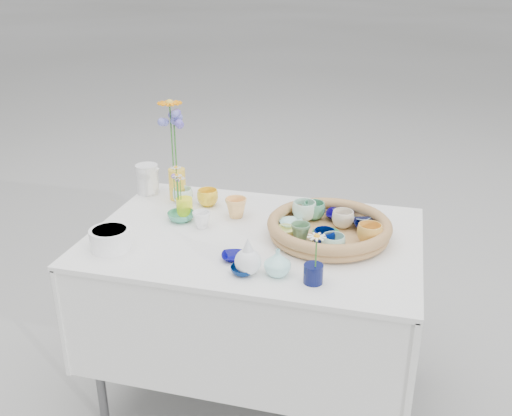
% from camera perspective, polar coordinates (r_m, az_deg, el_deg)
% --- Properties ---
extents(ground, '(80.00, 80.00, 0.00)m').
position_cam_1_polar(ground, '(2.63, -0.12, -17.86)').
color(ground, '#A3A3A3').
extents(display_table, '(1.26, 0.86, 0.77)m').
position_cam_1_polar(display_table, '(2.63, -0.12, -17.86)').
color(display_table, white).
rests_on(display_table, ground).
extents(wicker_tray, '(0.47, 0.47, 0.08)m').
position_cam_1_polar(wicker_tray, '(2.19, 7.31, -2.04)').
color(wicker_tray, brown).
rests_on(wicker_tray, display_table).
extents(tray_ceramic_0, '(0.12, 0.12, 0.03)m').
position_cam_1_polar(tray_ceramic_0, '(2.32, 8.37, -0.77)').
color(tray_ceramic_0, '#060044').
rests_on(tray_ceramic_0, wicker_tray).
extents(tray_ceramic_1, '(0.14, 0.14, 0.03)m').
position_cam_1_polar(tray_ceramic_1, '(2.25, 11.23, -1.77)').
color(tray_ceramic_1, black).
rests_on(tray_ceramic_1, wicker_tray).
extents(tray_ceramic_2, '(0.11, 0.11, 0.07)m').
position_cam_1_polar(tray_ceramic_2, '(2.13, 11.29, -2.53)').
color(tray_ceramic_2, gold).
rests_on(tray_ceramic_2, wicker_tray).
extents(tray_ceramic_3, '(0.12, 0.12, 0.03)m').
position_cam_1_polar(tray_ceramic_3, '(2.14, 7.00, -2.80)').
color(tray_ceramic_3, '#469E53').
rests_on(tray_ceramic_3, wicker_tray).
extents(tray_ceramic_4, '(0.09, 0.09, 0.07)m').
position_cam_1_polar(tray_ceramic_4, '(2.12, 4.48, -2.43)').
color(tray_ceramic_4, '#59875C').
rests_on(tray_ceramic_4, wicker_tray).
extents(tray_ceramic_5, '(0.12, 0.12, 0.02)m').
position_cam_1_polar(tray_ceramic_5, '(2.24, 3.53, -1.57)').
color(tray_ceramic_5, '#A4DCD6').
rests_on(tray_ceramic_5, wicker_tray).
extents(tray_ceramic_6, '(0.13, 0.13, 0.08)m').
position_cam_1_polar(tray_ceramic_6, '(2.29, 4.85, -0.27)').
color(tray_ceramic_6, silver).
rests_on(tray_ceramic_6, wicker_tray).
extents(tray_ceramic_7, '(0.10, 0.10, 0.07)m').
position_cam_1_polar(tray_ceramic_7, '(2.24, 8.68, -1.10)').
color(tray_ceramic_7, beige).
rests_on(tray_ceramic_7, wicker_tray).
extents(tray_ceramic_8, '(0.13, 0.13, 0.03)m').
position_cam_1_polar(tray_ceramic_8, '(2.33, 10.31, -0.86)').
color(tray_ceramic_8, '#85B2E6').
rests_on(tray_ceramic_8, wicker_tray).
extents(tray_ceramic_9, '(0.08, 0.08, 0.06)m').
position_cam_1_polar(tray_ceramic_9, '(2.08, 6.84, -3.00)').
color(tray_ceramic_9, '#000C4F').
rests_on(tray_ceramic_9, wicker_tray).
extents(tray_ceramic_10, '(0.09, 0.09, 0.03)m').
position_cam_1_polar(tray_ceramic_10, '(2.17, 2.97, -2.30)').
color(tray_ceramic_10, '#EEF089').
rests_on(tray_ceramic_10, wicker_tray).
extents(tray_ceramic_11, '(0.10, 0.10, 0.07)m').
position_cam_1_polar(tray_ceramic_11, '(2.04, 7.73, -3.58)').
color(tray_ceramic_11, '#9ACDB8').
rests_on(tray_ceramic_11, wicker_tray).
extents(tray_ceramic_12, '(0.12, 0.12, 0.07)m').
position_cam_1_polar(tray_ceramic_12, '(2.30, 5.83, -0.25)').
color(tray_ceramic_12, '#4B946E').
rests_on(tray_ceramic_12, wicker_tray).
extents(loose_ceramic_0, '(0.11, 0.11, 0.07)m').
position_cam_1_polar(loose_ceramic_0, '(2.47, -4.86, 1.04)').
color(loose_ceramic_0, yellow).
rests_on(loose_ceramic_0, display_table).
extents(loose_ceramic_1, '(0.09, 0.09, 0.08)m').
position_cam_1_polar(loose_ceramic_1, '(2.35, -2.01, 0.03)').
color(loose_ceramic_1, '#FFBD67').
rests_on(loose_ceramic_1, display_table).
extents(loose_ceramic_2, '(0.14, 0.14, 0.03)m').
position_cam_1_polar(loose_ceramic_2, '(2.34, -7.50, -0.84)').
color(loose_ceramic_2, '#409775').
rests_on(loose_ceramic_2, display_table).
extents(loose_ceramic_3, '(0.09, 0.09, 0.07)m').
position_cam_1_polar(loose_ceramic_3, '(2.27, -5.46, -1.16)').
color(loose_ceramic_3, white).
rests_on(loose_ceramic_3, display_table).
extents(loose_ceramic_4, '(0.11, 0.11, 0.02)m').
position_cam_1_polar(loose_ceramic_4, '(2.03, -2.26, -4.89)').
color(loose_ceramic_4, '#040368').
rests_on(loose_ceramic_4, display_table).
extents(loose_ceramic_5, '(0.10, 0.10, 0.07)m').
position_cam_1_polar(loose_ceramic_5, '(2.51, -7.32, 1.21)').
color(loose_ceramic_5, silver).
rests_on(loose_ceramic_5, display_table).
extents(loose_ceramic_6, '(0.10, 0.10, 0.03)m').
position_cam_1_polar(loose_ceramic_6, '(1.94, -1.32, -6.23)').
color(loose_ceramic_6, '#031D55').
rests_on(loose_ceramic_6, display_table).
extents(fluted_bowl, '(0.15, 0.15, 0.08)m').
position_cam_1_polar(fluted_bowl, '(2.15, -14.36, -3.03)').
color(fluted_bowl, white).
rests_on(fluted_bowl, display_table).
extents(bud_vase_paleblue, '(0.12, 0.12, 0.14)m').
position_cam_1_polar(bud_vase_paleblue, '(1.91, -0.82, -4.75)').
color(bud_vase_paleblue, white).
rests_on(bud_vase_paleblue, display_table).
extents(bud_vase_seafoam, '(0.09, 0.09, 0.10)m').
position_cam_1_polar(bud_vase_seafoam, '(1.91, 2.17, -5.45)').
color(bud_vase_seafoam, '#A6EBE6').
rests_on(bud_vase_seafoam, display_table).
extents(bud_vase_cobalt, '(0.07, 0.07, 0.07)m').
position_cam_1_polar(bud_vase_cobalt, '(1.88, 5.75, -6.56)').
color(bud_vase_cobalt, '#090F3F').
rests_on(bud_vase_cobalt, display_table).
extents(single_daisy, '(0.08, 0.08, 0.13)m').
position_cam_1_polar(single_daisy, '(1.83, 6.03, -4.38)').
color(single_daisy, white).
rests_on(single_daisy, bud_vase_cobalt).
extents(tall_vase_yellow, '(0.09, 0.09, 0.14)m').
position_cam_1_polar(tall_vase_yellow, '(2.55, -7.87, 2.39)').
color(tall_vase_yellow, yellow).
rests_on(tall_vase_yellow, display_table).
extents(gerbera, '(0.15, 0.15, 0.31)m').
position_cam_1_polar(gerbera, '(2.47, -8.43, 7.02)').
color(gerbera, orange).
rests_on(gerbera, tall_vase_yellow).
extents(hydrangea, '(0.11, 0.11, 0.32)m').
position_cam_1_polar(hydrangea, '(2.48, -8.08, 6.26)').
color(hydrangea, '#6569C6').
rests_on(hydrangea, tall_vase_yellow).
extents(white_pitcher, '(0.17, 0.14, 0.13)m').
position_cam_1_polar(white_pitcher, '(2.63, -10.81, 2.85)').
color(white_pitcher, silver).
rests_on(white_pitcher, display_table).
extents(daisy_cup, '(0.09, 0.09, 0.07)m').
position_cam_1_polar(daisy_cup, '(2.39, -7.17, 0.15)').
color(daisy_cup, '#FCFF1F').
rests_on(daisy_cup, display_table).
extents(daisy_posy, '(0.10, 0.10, 0.13)m').
position_cam_1_polar(daisy_posy, '(2.35, -7.70, 2.40)').
color(daisy_posy, beige).
rests_on(daisy_posy, daisy_cup).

